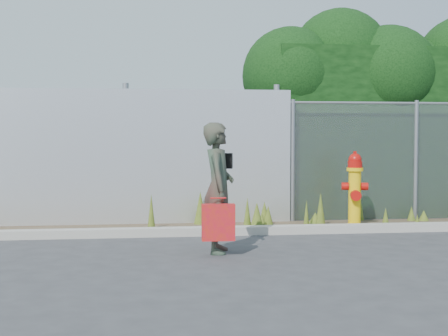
% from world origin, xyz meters
% --- Properties ---
extents(ground, '(80.00, 80.00, 0.00)m').
position_xyz_m(ground, '(0.00, 0.00, 0.00)').
color(ground, '#363638').
rests_on(ground, ground).
extents(curb, '(16.00, 0.22, 0.12)m').
position_xyz_m(curb, '(0.00, 1.80, 0.06)').
color(curb, '#9C988D').
rests_on(curb, ground).
extents(weed_strip, '(16.00, 1.20, 0.55)m').
position_xyz_m(weed_strip, '(-0.09, 2.39, 0.13)').
color(weed_strip, '#483929').
rests_on(weed_strip, ground).
extents(corrugated_fence, '(8.50, 0.21, 2.30)m').
position_xyz_m(corrugated_fence, '(-3.25, 3.01, 1.10)').
color(corrugated_fence, silver).
rests_on(corrugated_fence, ground).
extents(hedge, '(7.85, 2.15, 3.81)m').
position_xyz_m(hedge, '(4.02, 3.99, 2.06)').
color(hedge, black).
rests_on(hedge, ground).
extents(fire_hydrant, '(0.40, 0.36, 1.21)m').
position_xyz_m(fire_hydrant, '(1.85, 2.19, 0.58)').
color(fire_hydrant, yellow).
rests_on(fire_hydrant, ground).
extents(woman, '(0.46, 0.64, 1.61)m').
position_xyz_m(woman, '(-0.49, 0.46, 0.81)').
color(woman, '#0F6144').
rests_on(woman, ground).
extents(red_tote_bag, '(0.39, 0.15, 0.52)m').
position_xyz_m(red_tote_bag, '(-0.52, 0.19, 0.42)').
color(red_tote_bag, red).
extents(black_shoulder_bag, '(0.26, 0.11, 0.19)m').
position_xyz_m(black_shoulder_bag, '(-0.41, 0.66, 1.13)').
color(black_shoulder_bag, black).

